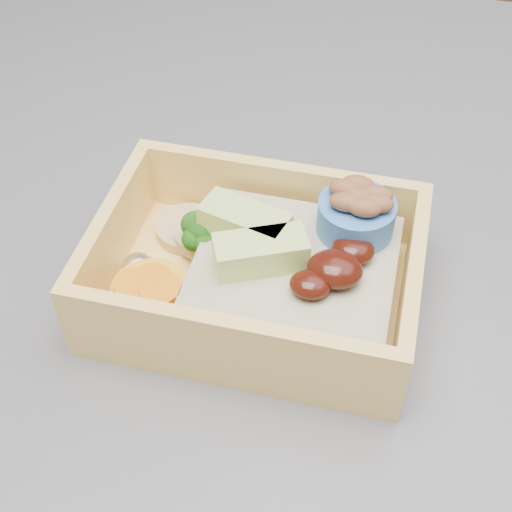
# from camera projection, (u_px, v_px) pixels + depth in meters

# --- Properties ---
(bento_box) EXTENTS (0.19, 0.14, 0.07)m
(bento_box) POSITION_uv_depth(u_px,v_px,m) (267.00, 270.00, 0.42)
(bento_box) COLOR #FFCF69
(bento_box) RESTS_ON island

